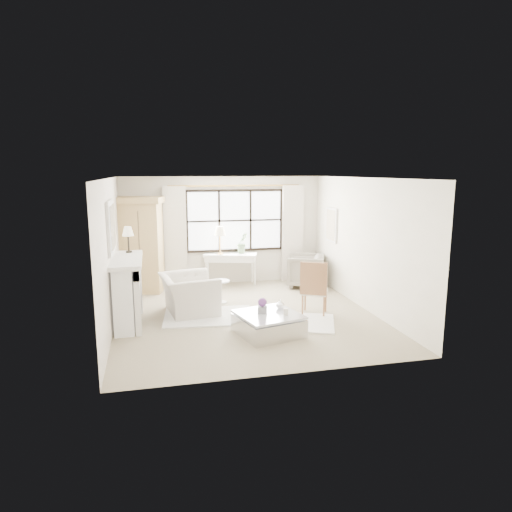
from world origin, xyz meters
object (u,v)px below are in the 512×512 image
object	(u,v)px
console_table	(230,269)
coffee_table	(268,324)
club_armchair	(189,294)
armoire	(140,244)

from	to	relation	value
console_table	coffee_table	xyz separation A→B (m)	(0.04, -3.63, -0.22)
console_table	coffee_table	size ratio (longest dim) A/B	1.13
club_armchair	coffee_table	size ratio (longest dim) A/B	0.98
armoire	console_table	world-z (taller)	armoire
armoire	club_armchair	size ratio (longest dim) A/B	1.88
coffee_table	club_armchair	bearing A→B (deg)	114.34
armoire	console_table	size ratio (longest dim) A/B	1.63
coffee_table	console_table	bearing A→B (deg)	76.35
console_table	coffee_table	distance (m)	3.63
club_armchair	armoire	bearing A→B (deg)	18.68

